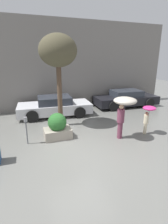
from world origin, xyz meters
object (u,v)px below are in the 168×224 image
Objects in this scene: planter_box at (57,127)px; person_child at (148,113)px; parked_car_far at (126,99)px; street_tree at (58,52)px; parking_meter at (26,125)px; parked_car_near at (55,106)px; person_adult at (124,106)px.

person_child is (4.09, -0.99, 0.51)m from planter_box.
street_tree reaches higher than parked_car_far.
street_tree is 3.78m from parking_meter.
street_tree reaches higher than parking_meter.
parking_meter is at bearing 120.65° from parked_car_far.
street_tree is at bearing 114.79° from parked_car_far.
parked_car_near is (-3.59, 4.29, -0.46)m from person_child.
parked_car_far is 6.70m from street_tree.
person_child is at bearing 43.80° from person_adult.
person_adult reaches higher than parked_car_far.
planter_box is 0.26× the size of street_tree.
parked_car_near is (-2.22, 4.34, -0.94)m from person_adult.
planter_box is 1.38m from parking_meter.
parked_car_near is 3.67m from street_tree.
street_tree reaches higher than person_adult.
planter_box is 0.87× the size of person_child.
street_tree is (0.47, 1.47, 3.23)m from planter_box.
person_child is 5.08m from parked_car_far.
person_child is at bearing -13.60° from planter_box.
planter_box is at bearing 175.40° from parked_car_near.
person_child is 0.30× the size of parked_car_near.
person_child is 0.30× the size of street_tree.
person_adult reaches higher than parking_meter.
parking_meter is at bearing 156.34° from parked_car_near.
person_adult is 0.41× the size of street_tree.
parked_car_near reaches higher than planter_box.
parked_car_near and parked_car_far have the same top height.
street_tree reaches higher than planter_box.
parked_car_near is 5.44m from parked_car_far.
parking_meter is (-7.24, -3.90, 0.28)m from parked_car_far.
person_adult reaches higher than parked_car_near.
person_child reaches higher than parked_car_near.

